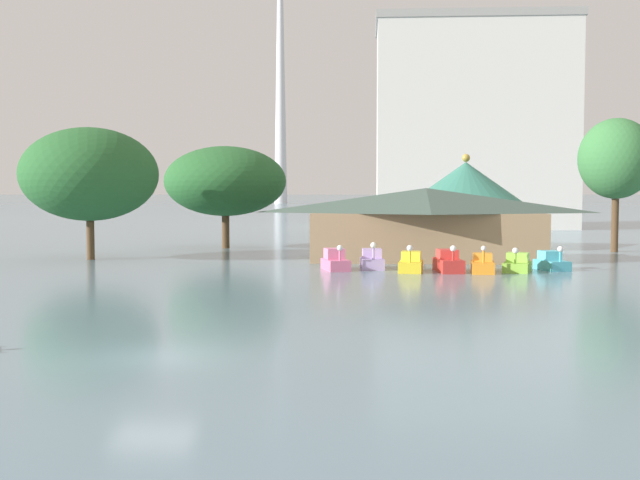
# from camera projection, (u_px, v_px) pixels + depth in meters

# --- Properties ---
(ground_plane) EXTENTS (2000.00, 2000.00, 0.00)m
(ground_plane) POSITION_uv_depth(u_px,v_px,m) (153.00, 357.00, 24.25)
(ground_plane) COLOR slate
(pedal_boat_pink) EXTENTS (2.02, 2.89, 1.65)m
(pedal_boat_pink) POSITION_uv_depth(u_px,v_px,m) (335.00, 261.00, 50.77)
(pedal_boat_pink) COLOR pink
(pedal_boat_pink) RESTS_ON ground
(pedal_boat_lavender) EXTENTS (1.59, 2.56, 1.78)m
(pedal_boat_lavender) POSITION_uv_depth(u_px,v_px,m) (372.00, 261.00, 51.46)
(pedal_boat_lavender) COLOR #B299D8
(pedal_boat_lavender) RESTS_ON ground
(pedal_boat_yellow) EXTENTS (1.66, 2.66, 1.73)m
(pedal_boat_yellow) POSITION_uv_depth(u_px,v_px,m) (411.00, 264.00, 49.61)
(pedal_boat_yellow) COLOR yellow
(pedal_boat_yellow) RESTS_ON ground
(pedal_boat_red) EXTENTS (1.75, 3.12, 1.71)m
(pedal_boat_red) POSITION_uv_depth(u_px,v_px,m) (448.00, 263.00, 49.68)
(pedal_boat_red) COLOR red
(pedal_boat_red) RESTS_ON ground
(pedal_boat_orange) EXTENTS (1.56, 2.55, 1.72)m
(pedal_boat_orange) POSITION_uv_depth(u_px,v_px,m) (483.00, 265.00, 49.06)
(pedal_boat_orange) COLOR orange
(pedal_boat_orange) RESTS_ON ground
(pedal_boat_lime) EXTENTS (2.15, 2.73, 1.56)m
(pedal_boat_lime) POSITION_uv_depth(u_px,v_px,m) (517.00, 264.00, 49.66)
(pedal_boat_lime) COLOR #8CCC3F
(pedal_boat_lime) RESTS_ON ground
(pedal_boat_cyan) EXTENTS (1.99, 2.81, 1.57)m
(pedal_boat_cyan) POSITION_uv_depth(u_px,v_px,m) (552.00, 262.00, 50.89)
(pedal_boat_cyan) COLOR #4CB7CC
(pedal_boat_cyan) RESTS_ON ground
(boathouse) EXTENTS (17.52, 7.45, 5.18)m
(boathouse) POSITION_uv_depth(u_px,v_px,m) (426.00, 222.00, 57.76)
(boathouse) COLOR #9E7F5B
(boathouse) RESTS_ON ground
(green_roof_pavilion) EXTENTS (10.39, 10.39, 8.13)m
(green_roof_pavilion) POSITION_uv_depth(u_px,v_px,m) (466.00, 199.00, 69.21)
(green_roof_pavilion) COLOR brown
(green_roof_pavilion) RESTS_ON ground
(shoreline_tree_tall_left) EXTENTS (9.86, 9.86, 9.53)m
(shoreline_tree_tall_left) POSITION_uv_depth(u_px,v_px,m) (89.00, 174.00, 58.15)
(shoreline_tree_tall_left) COLOR brown
(shoreline_tree_tall_left) RESTS_ON ground
(shoreline_tree_mid) EXTENTS (10.50, 10.50, 8.81)m
(shoreline_tree_mid) POSITION_uv_depth(u_px,v_px,m) (225.00, 181.00, 69.64)
(shoreline_tree_mid) COLOR brown
(shoreline_tree_mid) RESTS_ON ground
(shoreline_tree_right) EXTENTS (6.06, 6.06, 10.85)m
(shoreline_tree_right) POSITION_uv_depth(u_px,v_px,m) (616.00, 159.00, 65.41)
(shoreline_tree_right) COLOR brown
(shoreline_tree_right) RESTS_ON ground
(background_building_block) EXTENTS (26.19, 14.26, 27.74)m
(background_building_block) POSITION_uv_depth(u_px,v_px,m) (473.00, 124.00, 108.34)
(background_building_block) COLOR silver
(background_building_block) RESTS_ON ground
(distant_broadcast_tower) EXTENTS (8.44, 8.44, 169.21)m
(distant_broadcast_tower) POSITION_uv_depth(u_px,v_px,m) (280.00, 4.00, 307.26)
(distant_broadcast_tower) COLOR silver
(distant_broadcast_tower) RESTS_ON ground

